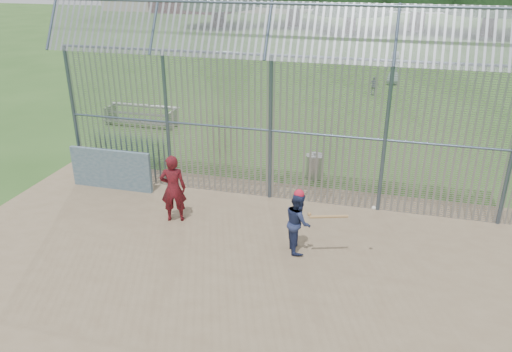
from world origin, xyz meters
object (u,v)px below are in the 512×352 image
(onlooker, at_px, (173,188))
(bleacher, at_px, (141,115))
(trash_can, at_px, (315,166))
(dugout_wall, at_px, (111,169))
(batter, at_px, (298,222))

(onlooker, bearing_deg, bleacher, -75.08)
(onlooker, bearing_deg, trash_can, -147.17)
(dugout_wall, bearing_deg, bleacher, 109.09)
(onlooker, relative_size, bleacher, 0.59)
(dugout_wall, xyz_separation_m, bleacher, (-2.04, 5.89, -0.21))
(batter, xyz_separation_m, bleacher, (-7.91, 7.84, -0.33))
(trash_can, bearing_deg, dugout_wall, -157.28)
(batter, bearing_deg, bleacher, 23.35)
(batter, relative_size, onlooker, 0.81)
(onlooker, xyz_separation_m, bleacher, (-4.59, 7.23, -0.50))
(batter, relative_size, bleacher, 0.48)
(onlooker, bearing_deg, dugout_wall, -45.12)
(dugout_wall, height_order, batter, batter)
(dugout_wall, relative_size, onlooker, 1.40)
(bleacher, bearing_deg, batter, -44.76)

